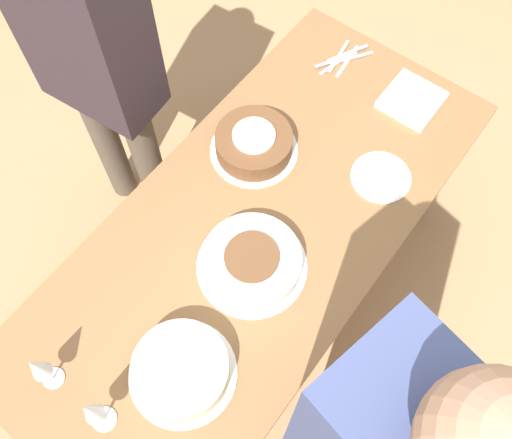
# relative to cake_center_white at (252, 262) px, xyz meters

# --- Properties ---
(ground_plane) EXTENTS (12.00, 12.00, 0.00)m
(ground_plane) POSITION_rel_cake_center_white_xyz_m (-0.11, -0.07, -0.76)
(ground_plane) COLOR #A87F56
(dining_table) EXTENTS (1.78, 0.79, 0.73)m
(dining_table) POSITION_rel_cake_center_white_xyz_m (-0.11, -0.07, -0.14)
(dining_table) COLOR brown
(dining_table) RESTS_ON ground_plane
(cake_center_white) EXTENTS (0.34, 0.34, 0.08)m
(cake_center_white) POSITION_rel_cake_center_white_xyz_m (0.00, 0.00, 0.00)
(cake_center_white) COLOR white
(cake_center_white) RESTS_ON dining_table
(cake_front_chocolate) EXTENTS (0.30, 0.30, 0.09)m
(cake_front_chocolate) POSITION_rel_cake_center_white_xyz_m (-0.34, -0.25, 0.01)
(cake_front_chocolate) COLOR white
(cake_front_chocolate) RESTS_ON dining_table
(cake_back_decorated) EXTENTS (0.30, 0.30, 0.09)m
(cake_back_decorated) POSITION_rel_cake_center_white_xyz_m (0.37, 0.04, 0.01)
(cake_back_decorated) COLOR white
(cake_back_decorated) RESTS_ON dining_table
(wine_glass_near) EXTENTS (0.07, 0.07, 0.22)m
(wine_glass_near) POSITION_rel_cake_center_white_xyz_m (0.59, -0.05, 0.11)
(wine_glass_near) COLOR silver
(wine_glass_near) RESTS_ON dining_table
(wine_glass_far) EXTENTS (0.06, 0.06, 0.20)m
(wine_glass_far) POSITION_rel_cake_center_white_xyz_m (0.60, -0.23, 0.10)
(wine_glass_far) COLOR silver
(wine_glass_far) RESTS_ON dining_table
(dessert_plate_left) EXTENTS (0.20, 0.20, 0.01)m
(dessert_plate_left) POSITION_rel_cake_center_white_xyz_m (-0.51, 0.15, -0.03)
(dessert_plate_left) COLOR white
(dessert_plate_left) RESTS_ON dining_table
(fork_pile) EXTENTS (0.22, 0.14, 0.02)m
(fork_pile) POSITION_rel_cake_center_white_xyz_m (-0.85, -0.23, -0.03)
(fork_pile) COLOR silver
(fork_pile) RESTS_ON dining_table
(napkin_stack) EXTENTS (0.19, 0.19, 0.03)m
(napkin_stack) POSITION_rel_cake_center_white_xyz_m (-0.83, 0.07, -0.02)
(napkin_stack) COLOR silver
(napkin_stack) RESTS_ON dining_table
(person_cutting) EXTENTS (0.25, 0.42, 1.55)m
(person_cutting) POSITION_rel_cake_center_white_xyz_m (-0.20, -0.79, 0.17)
(person_cutting) COLOR #4C4238
(person_cutting) RESTS_ON ground_plane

